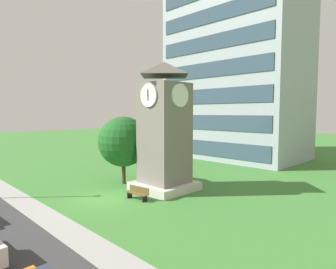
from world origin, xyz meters
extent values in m
plane|color=#3D7A33|center=(0.00, 0.00, 0.00)|extent=(160.00, 160.00, 0.00)
cube|color=#9E9E99|center=(0.00, -4.18, 0.00)|extent=(120.00, 1.60, 0.01)
cube|color=#9EA8B2|center=(-4.07, 23.35, 12.80)|extent=(16.98, 10.95, 25.60)
cube|color=#384C60|center=(-4.07, 17.83, 1.60)|extent=(15.62, 0.10, 1.80)
cube|color=#384C60|center=(-4.07, 17.83, 4.80)|extent=(15.62, 0.10, 1.80)
cube|color=#384C60|center=(-4.07, 17.83, 8.00)|extent=(15.62, 0.10, 1.80)
cube|color=#384C60|center=(-4.07, 17.83, 11.20)|extent=(15.62, 0.10, 1.80)
cube|color=#384C60|center=(-4.07, 17.83, 14.40)|extent=(15.62, 0.10, 1.80)
cube|color=#384C60|center=(-4.07, 17.83, 17.60)|extent=(15.62, 0.10, 1.80)
cube|color=slate|center=(1.26, 4.76, 4.12)|extent=(3.09, 3.09, 8.24)
cube|color=beige|center=(1.26, 4.76, 0.30)|extent=(4.18, 4.18, 0.60)
pyramid|color=#5D5751|center=(1.26, 4.76, 9.29)|extent=(3.40, 3.40, 1.06)
cylinder|color=white|center=(1.26, 3.15, 7.25)|extent=(1.70, 0.12, 1.70)
cylinder|color=white|center=(2.87, 4.76, 7.25)|extent=(0.12, 1.70, 1.70)
cube|color=black|center=(1.26, 3.08, 7.40)|extent=(0.07, 0.08, 0.51)
cube|color=black|center=(1.26, 3.07, 7.25)|extent=(0.06, 0.03, 0.77)
cube|color=brown|center=(1.81, 1.56, 0.45)|extent=(1.84, 0.70, 0.06)
cube|color=brown|center=(1.78, 1.78, 0.68)|extent=(1.79, 0.27, 0.40)
cube|color=black|center=(1.09, 1.48, 0.23)|extent=(0.13, 0.44, 0.45)
cube|color=black|center=(2.52, 1.65, 0.23)|extent=(0.13, 0.44, 0.45)
cylinder|color=#513823|center=(-2.57, 3.64, 1.05)|extent=(0.32, 0.32, 2.10)
sphere|color=#1C5C21|center=(-2.57, 3.64, 3.57)|extent=(4.22, 4.22, 4.22)
cylinder|color=black|center=(4.91, -7.62, 0.33)|extent=(0.67, 0.25, 0.66)
camera|label=1|loc=(17.00, -10.55, 6.00)|focal=30.58mm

